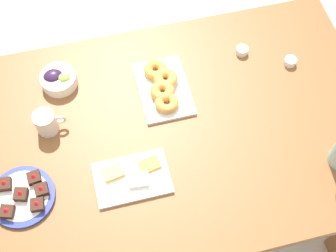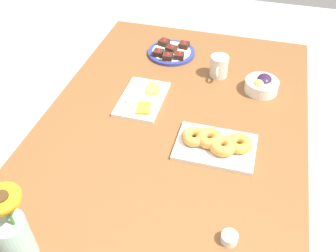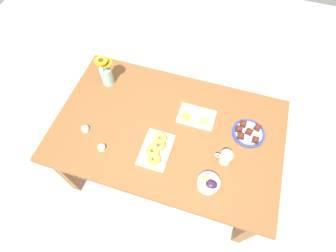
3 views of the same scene
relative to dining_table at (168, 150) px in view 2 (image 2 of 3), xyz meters
The scene contains 9 objects.
ground_plane 0.65m from the dining_table, ahead, with size 6.00×6.00×0.00m, color #B7B2A8.
dining_table is the anchor object (origin of this frame).
coffee_mug 0.46m from the dining_table, 164.75° to the left, with size 0.11×0.08×0.09m.
grape_bowl 0.49m from the dining_table, 139.49° to the left, with size 0.14×0.14×0.07m.
cheese_platter 0.24m from the dining_table, 137.41° to the right, with size 0.26×0.17×0.03m.
croissant_platter 0.21m from the dining_table, 82.17° to the left, with size 0.19×0.28×0.05m.
jam_cup_honey 0.48m from the dining_table, 36.60° to the left, with size 0.05×0.05×0.03m.
dessert_plate 0.57m from the dining_table, 166.42° to the right, with size 0.22×0.22×0.05m.
flower_vase 0.65m from the dining_table, 24.55° to the right, with size 0.11×0.11×0.27m.
Camera 2 is at (0.97, 0.26, 1.69)m, focal length 40.00 mm.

